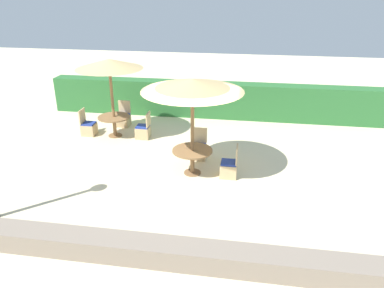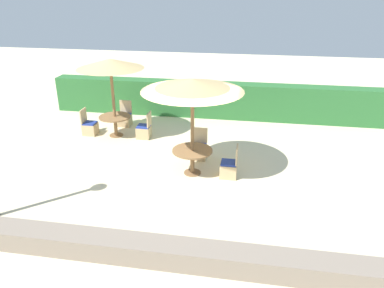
% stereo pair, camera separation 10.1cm
% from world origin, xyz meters
% --- Properties ---
extents(ground_plane, '(40.00, 40.00, 0.00)m').
position_xyz_m(ground_plane, '(0.00, 0.00, 0.00)').
color(ground_plane, beige).
extents(hedge_row, '(13.00, 0.70, 1.39)m').
position_xyz_m(hedge_row, '(0.00, 5.56, 0.70)').
color(hedge_row, '#2D6B33').
rests_on(hedge_row, ground_plane).
extents(stone_border, '(10.00, 0.56, 0.44)m').
position_xyz_m(stone_border, '(0.00, -3.13, 0.22)').
color(stone_border, gray).
rests_on(stone_border, ground_plane).
extents(parasol_center, '(2.71, 2.71, 2.73)m').
position_xyz_m(parasol_center, '(0.01, 0.59, 2.56)').
color(parasol_center, olive).
rests_on(parasol_center, ground_plane).
extents(round_table_center, '(1.13, 1.13, 0.73)m').
position_xyz_m(round_table_center, '(0.01, 0.59, 0.58)').
color(round_table_center, olive).
rests_on(round_table_center, ground_plane).
extents(patio_chair_center_east, '(0.46, 0.46, 0.93)m').
position_xyz_m(patio_chair_center_east, '(1.06, 0.57, 0.26)').
color(patio_chair_center_east, tan).
rests_on(patio_chair_center_east, ground_plane).
extents(patio_chair_center_north, '(0.46, 0.46, 0.93)m').
position_xyz_m(patio_chair_center_north, '(0.04, 1.61, 0.26)').
color(patio_chair_center_north, tan).
rests_on(patio_chair_center_north, ground_plane).
extents(parasol_back_left, '(2.23, 2.23, 2.71)m').
position_xyz_m(parasol_back_left, '(-3.13, 2.93, 2.53)').
color(parasol_back_left, olive).
rests_on(parasol_back_left, ground_plane).
extents(round_table_back_left, '(1.10, 1.10, 0.72)m').
position_xyz_m(round_table_back_left, '(-3.13, 2.93, 0.58)').
color(round_table_back_left, olive).
rests_on(round_table_back_left, ground_plane).
extents(patio_chair_back_left_east, '(0.46, 0.46, 0.93)m').
position_xyz_m(patio_chair_back_left_east, '(-2.08, 2.92, 0.26)').
color(patio_chair_back_left_east, tan).
rests_on(patio_chair_back_left_east, ground_plane).
extents(patio_chair_back_left_west, '(0.46, 0.46, 0.93)m').
position_xyz_m(patio_chair_back_left_west, '(-4.09, 2.90, 0.26)').
color(patio_chair_back_left_west, tan).
rests_on(patio_chair_back_left_west, ground_plane).
extents(patio_chair_back_left_north, '(0.46, 0.46, 0.93)m').
position_xyz_m(patio_chair_back_left_north, '(-3.15, 3.97, 0.26)').
color(patio_chair_back_left_north, tan).
rests_on(patio_chair_back_left_north, ground_plane).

